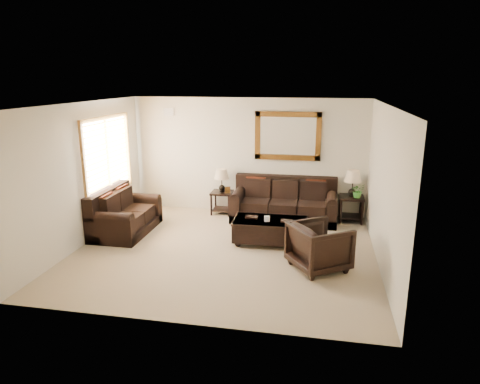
% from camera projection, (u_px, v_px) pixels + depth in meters
% --- Properties ---
extents(room, '(5.51, 5.01, 2.71)m').
position_uv_depth(room, '(224.00, 181.00, 7.66)').
color(room, '#82765A').
rests_on(room, ground).
extents(window, '(0.07, 1.96, 1.66)m').
position_uv_depth(window, '(108.00, 156.00, 8.95)').
color(window, white).
rests_on(window, room).
extents(mirror, '(1.50, 0.06, 1.10)m').
position_uv_depth(mirror, '(288.00, 136.00, 9.70)').
color(mirror, '#4C240F').
rests_on(mirror, room).
extents(air_vent, '(0.25, 0.02, 0.18)m').
position_uv_depth(air_vent, '(169.00, 112.00, 10.09)').
color(air_vent, '#999999').
rests_on(air_vent, room).
extents(sofa, '(2.33, 1.01, 0.95)m').
position_uv_depth(sofa, '(284.00, 205.00, 9.69)').
color(sofa, black).
rests_on(sofa, room).
extents(loveseat, '(0.97, 1.64, 0.92)m').
position_uv_depth(loveseat, '(123.00, 216.00, 8.90)').
color(loveseat, black).
rests_on(loveseat, room).
extents(end_table_left, '(0.49, 0.49, 1.08)m').
position_uv_depth(end_table_left, '(222.00, 185.00, 10.03)').
color(end_table_left, black).
rests_on(end_table_left, room).
extents(end_table_right, '(0.53, 0.53, 1.17)m').
position_uv_depth(end_table_right, '(352.00, 188.00, 9.46)').
color(end_table_right, black).
rests_on(end_table_right, room).
extents(coffee_table, '(1.43, 0.79, 0.60)m').
position_uv_depth(coffee_table, '(270.00, 229.00, 8.30)').
color(coffee_table, black).
rests_on(coffee_table, room).
extents(armchair, '(1.13, 1.15, 0.87)m').
position_uv_depth(armchair, '(319.00, 244.00, 7.15)').
color(armchair, black).
rests_on(armchair, floor).
extents(potted_plant, '(0.34, 0.37, 0.25)m').
position_uv_depth(potted_plant, '(358.00, 192.00, 9.36)').
color(potted_plant, '#276020').
rests_on(potted_plant, end_table_right).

